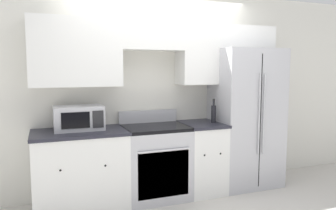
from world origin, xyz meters
TOP-DOWN VIEW (x-y plane):
  - ground_plane at (0.00, 0.00)m, footprint 12.00×12.00m
  - wall_back at (0.01, 0.59)m, footprint 8.00×0.39m
  - lower_cabinets_left at (-1.06, 0.31)m, footprint 1.04×0.64m
  - lower_cabinets_right at (0.46, 0.31)m, footprint 0.51×0.64m
  - oven_range at (-0.17, 0.31)m, footprint 0.77×0.65m
  - refrigerator at (1.14, 0.35)m, footprint 0.87×0.73m
  - microwave at (-1.06, 0.39)m, footprint 0.55×0.37m
  - bottle at (0.62, 0.28)m, footprint 0.06×0.06m

SIDE VIEW (x-z plane):
  - ground_plane at x=0.00m, z-range 0.00..0.00m
  - lower_cabinets_left at x=-1.06m, z-range 0.00..0.90m
  - lower_cabinets_right at x=0.46m, z-range 0.00..0.90m
  - oven_range at x=-0.17m, z-range -0.07..0.98m
  - refrigerator at x=1.14m, z-range 0.00..1.85m
  - bottle at x=0.62m, z-range 0.87..1.17m
  - microwave at x=-1.06m, z-range 0.90..1.17m
  - wall_back at x=0.01m, z-range 0.18..2.78m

